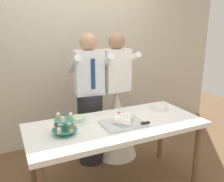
{
  "coord_description": "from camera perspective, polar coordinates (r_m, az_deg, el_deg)",
  "views": [
    {
      "loc": [
        -1.0,
        -1.98,
        1.71
      ],
      "look_at": [
        0.02,
        0.15,
        1.07
      ],
      "focal_mm": 37.45,
      "sensor_mm": 36.0,
      "label": 1
    }
  ],
  "objects": [
    {
      "name": "rear_wall",
      "position": [
        3.53,
        -9.26,
        10.67
      ],
      "size": [
        5.2,
        0.1,
        2.9
      ],
      "primitive_type": "cube",
      "color": "beige",
      "rests_on": "ground_plane"
    },
    {
      "name": "dessert_table",
      "position": [
        2.43,
        1.09,
        -9.43
      ],
      "size": [
        1.8,
        0.8,
        0.78
      ],
      "color": "white",
      "rests_on": "ground_plane"
    },
    {
      "name": "cupcake_stand",
      "position": [
        2.18,
        -11.51,
        -8.37
      ],
      "size": [
        0.23,
        0.23,
        0.21
      ],
      "color": "teal",
      "rests_on": "dessert_table"
    },
    {
      "name": "main_cake_tray",
      "position": [
        2.35,
        2.7,
        -7.23
      ],
      "size": [
        0.44,
        0.31,
        0.13
      ],
      "color": "silver",
      "rests_on": "dessert_table"
    },
    {
      "name": "plate_stack",
      "position": [
        2.85,
        11.34,
        -3.9
      ],
      "size": [
        0.2,
        0.21,
        0.04
      ],
      "color": "white",
      "rests_on": "dessert_table"
    },
    {
      "name": "round_cake",
      "position": [
        2.45,
        -8.31,
        -6.93
      ],
      "size": [
        0.24,
        0.24,
        0.06
      ],
      "color": "white",
      "rests_on": "dessert_table"
    },
    {
      "name": "person_groom",
      "position": [
        2.96,
        -5.39,
        -4.0
      ],
      "size": [
        0.5,
        0.53,
        1.66
      ],
      "color": "#232328",
      "rests_on": "ground_plane"
    },
    {
      "name": "person_bride",
      "position": [
        3.15,
        1.03,
        -5.86
      ],
      "size": [
        0.56,
        0.56,
        1.66
      ],
      "color": "white",
      "rests_on": "ground_plane"
    }
  ]
}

